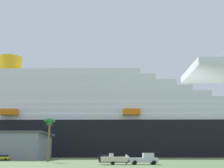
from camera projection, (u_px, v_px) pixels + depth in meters
The scene contains 7 objects.
ground_plane at pixel (126, 159), 98.21m from camera, with size 600.00×600.00×0.00m, color #567042.
cruise_ship at pixel (74, 123), 145.92m from camera, with size 291.14×63.74×61.08m.
pickup_truck at pixel (144, 159), 54.36m from camera, with size 5.66×2.41×2.20m.
small_boat_on_trailer at pixel (118, 159), 53.98m from camera, with size 7.24×2.40×2.15m.
palm_tree at pixel (50, 127), 71.80m from camera, with size 2.97×3.02×10.91m.
parked_car_yellow_taxi at pixel (2, 157), 81.17m from camera, with size 4.77×2.73×1.58m.
parked_car_black_coupe at pixel (105, 157), 89.54m from camera, with size 4.41×2.20×1.58m.
Camera 1 is at (-15.24, -70.69, 2.33)m, focal length 44.58 mm.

